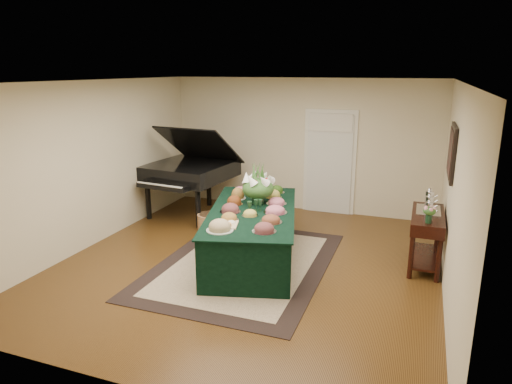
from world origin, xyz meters
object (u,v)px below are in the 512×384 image
(floral_centerpiece, at_px, (258,184))
(grand_piano, at_px, (190,170))
(buffet_table, at_px, (253,234))
(mahogany_sideboard, at_px, (427,226))

(floral_centerpiece, distance_m, grand_piano, 2.32)
(buffet_table, bearing_deg, grand_piano, 139.76)
(buffet_table, xyz_separation_m, mahogany_sideboard, (2.52, 0.60, 0.24))
(buffet_table, relative_size, floral_centerpiece, 5.60)
(mahogany_sideboard, bearing_deg, floral_centerpiece, -174.61)
(mahogany_sideboard, bearing_deg, buffet_table, -166.61)
(floral_centerpiece, bearing_deg, buffet_table, -83.57)
(grand_piano, relative_size, mahogany_sideboard, 1.58)
(buffet_table, height_order, floral_centerpiece, floral_centerpiece)
(buffet_table, xyz_separation_m, grand_piano, (-1.95, 1.65, 0.52))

